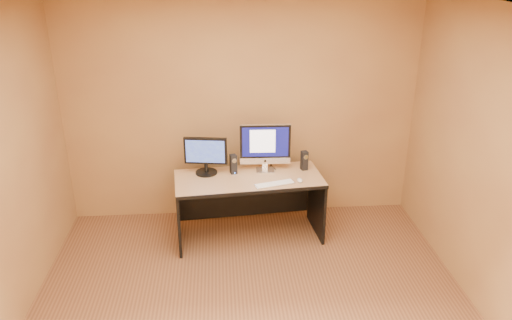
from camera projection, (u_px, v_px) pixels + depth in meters
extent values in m
plane|color=white|center=(254.00, 10.00, 3.30)|extent=(4.00, 4.00, 0.00)
cube|color=silver|center=(275.00, 184.00, 5.16)|extent=(0.44, 0.22, 0.02)
ellipsoid|color=silver|center=(300.00, 180.00, 5.22)|extent=(0.06, 0.10, 0.04)
cylinder|color=black|center=(272.00, 166.00, 5.59)|extent=(0.06, 0.21, 0.01)
cylinder|color=black|center=(270.00, 167.00, 5.58)|extent=(0.07, 0.17, 0.01)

